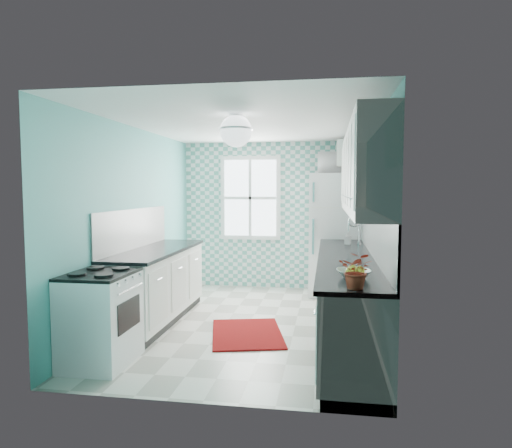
% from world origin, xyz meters
% --- Properties ---
extents(floor, '(3.00, 4.40, 0.02)m').
position_xyz_m(floor, '(0.00, 0.00, -0.01)').
color(floor, silver).
rests_on(floor, ground).
extents(ceiling, '(3.00, 4.40, 0.02)m').
position_xyz_m(ceiling, '(0.00, 0.00, 2.51)').
color(ceiling, white).
rests_on(ceiling, wall_back).
extents(wall_back, '(3.00, 0.02, 2.50)m').
position_xyz_m(wall_back, '(0.00, 2.21, 1.25)').
color(wall_back, '#56B2AC').
rests_on(wall_back, floor).
extents(wall_front, '(3.00, 0.02, 2.50)m').
position_xyz_m(wall_front, '(0.00, -2.21, 1.25)').
color(wall_front, '#56B2AC').
rests_on(wall_front, floor).
extents(wall_left, '(0.02, 4.40, 2.50)m').
position_xyz_m(wall_left, '(-1.51, 0.00, 1.25)').
color(wall_left, '#56B2AC').
rests_on(wall_left, floor).
extents(wall_right, '(0.02, 4.40, 2.50)m').
position_xyz_m(wall_right, '(1.51, 0.00, 1.25)').
color(wall_right, '#56B2AC').
rests_on(wall_right, floor).
extents(accent_wall, '(3.00, 0.01, 2.50)m').
position_xyz_m(accent_wall, '(0.00, 2.19, 1.25)').
color(accent_wall, '#58A596').
rests_on(accent_wall, wall_back).
extents(window, '(1.04, 0.05, 1.44)m').
position_xyz_m(window, '(-0.35, 2.16, 1.55)').
color(window, white).
rests_on(window, wall_back).
extents(backsplash_right, '(0.02, 3.60, 0.51)m').
position_xyz_m(backsplash_right, '(1.49, -0.40, 1.20)').
color(backsplash_right, white).
rests_on(backsplash_right, wall_right).
extents(backsplash_left, '(0.02, 2.15, 0.51)m').
position_xyz_m(backsplash_left, '(-1.49, -0.07, 1.20)').
color(backsplash_left, white).
rests_on(backsplash_left, wall_left).
extents(upper_cabinets_right, '(0.33, 3.20, 0.90)m').
position_xyz_m(upper_cabinets_right, '(1.33, -0.60, 1.90)').
color(upper_cabinets_right, white).
rests_on(upper_cabinets_right, wall_right).
extents(upper_cabinet_fridge, '(0.40, 0.74, 0.40)m').
position_xyz_m(upper_cabinet_fridge, '(1.30, 1.83, 2.25)').
color(upper_cabinet_fridge, white).
rests_on(upper_cabinet_fridge, wall_right).
extents(ceiling_light, '(0.34, 0.34, 0.35)m').
position_xyz_m(ceiling_light, '(0.00, -0.80, 2.32)').
color(ceiling_light, silver).
rests_on(ceiling_light, ceiling).
extents(base_cabinets_right, '(0.60, 3.60, 0.90)m').
position_xyz_m(base_cabinets_right, '(1.20, -0.40, 0.45)').
color(base_cabinets_right, white).
rests_on(base_cabinets_right, floor).
extents(countertop_right, '(0.63, 3.60, 0.04)m').
position_xyz_m(countertop_right, '(1.19, -0.40, 0.92)').
color(countertop_right, black).
rests_on(countertop_right, base_cabinets_right).
extents(base_cabinets_left, '(0.60, 2.15, 0.90)m').
position_xyz_m(base_cabinets_left, '(-1.20, -0.07, 0.45)').
color(base_cabinets_left, white).
rests_on(base_cabinets_left, floor).
extents(countertop_left, '(0.63, 2.15, 0.04)m').
position_xyz_m(countertop_left, '(-1.19, -0.07, 0.92)').
color(countertop_left, black).
rests_on(countertop_left, base_cabinets_left).
extents(fridge, '(0.85, 0.84, 1.95)m').
position_xyz_m(fridge, '(1.11, 1.83, 0.98)').
color(fridge, silver).
rests_on(fridge, floor).
extents(stove, '(0.59, 0.74, 0.88)m').
position_xyz_m(stove, '(-1.20, -1.54, 0.46)').
color(stove, white).
rests_on(stove, floor).
extents(sink, '(0.55, 0.46, 0.53)m').
position_xyz_m(sink, '(1.20, 0.69, 0.93)').
color(sink, silver).
rests_on(sink, countertop_right).
extents(rug, '(1.05, 1.30, 0.02)m').
position_xyz_m(rug, '(0.05, -0.43, 0.01)').
color(rug, maroon).
rests_on(rug, floor).
extents(dish_towel, '(0.03, 0.26, 0.39)m').
position_xyz_m(dish_towel, '(0.89, 0.22, 0.48)').
color(dish_towel, '#5FA092').
rests_on(dish_towel, base_cabinets_right).
extents(fruit_bowl, '(0.31, 0.31, 0.07)m').
position_xyz_m(fruit_bowl, '(1.20, -1.62, 0.98)').
color(fruit_bowl, white).
rests_on(fruit_bowl, countertop_right).
extents(potted_plant, '(0.32, 0.30, 0.29)m').
position_xyz_m(potted_plant, '(1.20, -2.07, 1.08)').
color(potted_plant, '#BD2042').
rests_on(potted_plant, countertop_right).
extents(soap_bottle, '(0.10, 0.10, 0.17)m').
position_xyz_m(soap_bottle, '(1.25, 0.80, 1.03)').
color(soap_bottle, '#8DAAAF').
rests_on(soap_bottle, countertop_right).
extents(microwave, '(0.61, 0.41, 0.33)m').
position_xyz_m(microwave, '(1.11, 1.83, 2.12)').
color(microwave, white).
rests_on(microwave, fridge).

